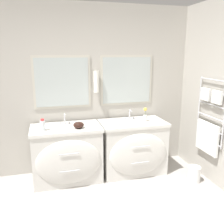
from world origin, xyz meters
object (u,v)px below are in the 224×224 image
Objects in this scene: vanity_right at (133,147)px; waste_bin at (194,174)px; flower_vase at (145,115)px; vanity_left at (67,154)px; toiletry_bottle at (43,125)px; amenity_bowl at (79,125)px.

vanity_right is 4.30× the size of waste_bin.
vanity_right is at bearing -175.47° from flower_vase.
vanity_left is 1.32m from flower_vase.
toiletry_bottle is 0.49m from amenity_bowl.
vanity_left is 1.90m from waste_bin.
waste_bin is (0.58, -0.55, -0.80)m from flower_vase.
flower_vase is at bearing 2.78° from toiletry_bottle.
waste_bin is at bearing -16.43° from vanity_left.
vanity_left is 1.00× the size of vanity_right.
amenity_bowl is at bearing -1.59° from toiletry_bottle.
vanity_right reaches higher than waste_bin.
toiletry_bottle is at bearing 167.46° from waste_bin.
amenity_bowl is at bearing -175.18° from flower_vase.
vanity_right is 4.61× the size of flower_vase.
vanity_right is (1.03, 0.00, 0.00)m from vanity_left.
vanity_right is 6.06× the size of toiletry_bottle.
waste_bin is (1.80, -0.53, -0.30)m from vanity_left.
flower_vase reaches higher than vanity_right.
vanity_left is 6.06× the size of toiletry_bottle.
amenity_bowl reaches higher than vanity_right.
flower_vase is (1.22, 0.02, 0.50)m from vanity_left.
flower_vase reaches higher than toiletry_bottle.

